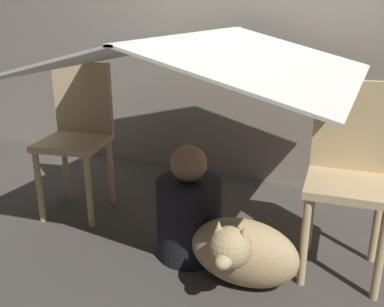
{
  "coord_description": "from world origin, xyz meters",
  "views": [
    {
      "loc": [
        0.86,
        -1.74,
        1.21
      ],
      "look_at": [
        0.0,
        0.16,
        0.49
      ],
      "focal_mm": 40.0,
      "sensor_mm": 36.0,
      "label": 1
    }
  ],
  "objects_px": {
    "chair_left": "(78,132)",
    "person_front": "(189,212)",
    "chair_right": "(350,170)",
    "dog": "(242,252)"
  },
  "relations": [
    {
      "from": "person_front",
      "to": "dog",
      "type": "bearing_deg",
      "value": -23.49
    },
    {
      "from": "person_front",
      "to": "dog",
      "type": "xyz_separation_m",
      "value": [
        0.33,
        -0.14,
        -0.06
      ]
    },
    {
      "from": "chair_left",
      "to": "person_front",
      "type": "bearing_deg",
      "value": -26.42
    },
    {
      "from": "chair_left",
      "to": "person_front",
      "type": "relative_size",
      "value": 1.53
    },
    {
      "from": "dog",
      "to": "person_front",
      "type": "bearing_deg",
      "value": 156.51
    },
    {
      "from": "chair_right",
      "to": "dog",
      "type": "relative_size",
      "value": 1.78
    },
    {
      "from": "chair_left",
      "to": "dog",
      "type": "distance_m",
      "value": 1.26
    },
    {
      "from": "chair_right",
      "to": "person_front",
      "type": "xyz_separation_m",
      "value": [
        -0.71,
        -0.22,
        -0.26
      ]
    },
    {
      "from": "chair_left",
      "to": "chair_right",
      "type": "distance_m",
      "value": 1.55
    },
    {
      "from": "chair_left",
      "to": "person_front",
      "type": "xyz_separation_m",
      "value": [
        0.84,
        -0.22,
        -0.26
      ]
    }
  ]
}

